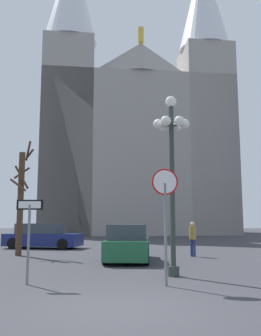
# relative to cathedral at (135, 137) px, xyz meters

# --- Properties ---
(ground_plane) EXTENTS (120.00, 120.00, 0.00)m
(ground_plane) POSITION_rel_cathedral_xyz_m (-0.74, -35.46, -11.43)
(ground_plane) COLOR #38383D
(cathedral) EXTENTS (22.55, 16.21, 34.55)m
(cathedral) POSITION_rel_cathedral_xyz_m (0.00, 0.00, 0.00)
(cathedral) COLOR gray
(cathedral) RESTS_ON ground
(stop_sign) EXTENTS (0.72, 0.11, 3.11)m
(stop_sign) POSITION_rel_cathedral_xyz_m (0.31, -32.92, -9.28)
(stop_sign) COLOR slate
(stop_sign) RESTS_ON ground
(one_way_arrow_sign) EXTENTS (0.73, 0.07, 2.27)m
(one_way_arrow_sign) POSITION_rel_cathedral_xyz_m (-3.40, -32.72, -9.94)
(one_way_arrow_sign) COLOR slate
(one_way_arrow_sign) RESTS_ON ground
(street_lamp) EXTENTS (1.18, 1.06, 5.74)m
(street_lamp) POSITION_rel_cathedral_xyz_m (0.70, -31.27, -7.63)
(street_lamp) COLOR #2D3833
(street_lamp) RESTS_ON ground
(bare_tree) EXTENTS (1.06, 1.04, 5.58)m
(bare_tree) POSITION_rel_cathedral_xyz_m (-5.97, -25.03, -8.74)
(bare_tree) COLOR #473323
(bare_tree) RESTS_ON ground
(parked_car_near_navy) EXTENTS (4.73, 2.52, 1.47)m
(parked_car_near_navy) POSITION_rel_cathedral_xyz_m (-5.89, -20.69, -10.74)
(parked_car_near_navy) COLOR navy
(parked_car_near_navy) RESTS_ON ground
(parked_car_far_green) EXTENTS (1.94, 4.08, 1.52)m
(parked_car_far_green) POSITION_rel_cathedral_xyz_m (-0.73, -27.25, -10.72)
(parked_car_far_green) COLOR #1E5B38
(parked_car_far_green) RESTS_ON ground
(pedestrian_walking) EXTENTS (0.32, 0.32, 1.60)m
(pedestrian_walking) POSITION_rel_cathedral_xyz_m (2.29, -25.46, -10.47)
(pedestrian_walking) COLOR navy
(pedestrian_walking) RESTS_ON ground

